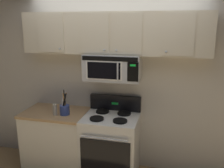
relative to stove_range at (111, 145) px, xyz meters
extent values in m
cube|color=silver|center=(0.00, 0.37, 0.88)|extent=(5.20, 0.10, 2.70)
cube|color=white|center=(0.00, 0.00, -0.02)|extent=(0.76, 0.64, 0.90)
cube|color=black|center=(0.00, -0.33, -0.03)|extent=(0.67, 0.01, 0.52)
cylinder|color=#B7BABF|center=(0.00, -0.36, 0.27)|extent=(0.61, 0.03, 0.03)
cube|color=black|center=(0.00, 0.28, 0.54)|extent=(0.76, 0.07, 0.22)
cube|color=#19D83F|center=(0.00, 0.24, 0.54)|extent=(0.10, 0.00, 0.04)
cylinder|color=black|center=(-0.16, -0.14, 0.44)|extent=(0.19, 0.19, 0.02)
cylinder|color=black|center=(0.16, -0.14, 0.44)|extent=(0.19, 0.19, 0.02)
cylinder|color=black|center=(-0.16, 0.14, 0.44)|extent=(0.19, 0.19, 0.02)
cylinder|color=black|center=(0.16, 0.14, 0.44)|extent=(0.19, 0.19, 0.02)
cube|color=#B7BABF|center=(0.00, 0.12, 1.11)|extent=(0.76, 0.39, 0.35)
cube|color=black|center=(0.00, -0.08, 1.25)|extent=(0.73, 0.01, 0.06)
cube|color=white|center=(-0.07, -0.08, 1.09)|extent=(0.49, 0.01, 0.25)
cube|color=black|center=(-0.08, -0.08, 1.09)|extent=(0.44, 0.01, 0.22)
cube|color=black|center=(0.30, -0.08, 1.09)|extent=(0.14, 0.01, 0.25)
cube|color=#19D83F|center=(0.30, -0.08, 1.18)|extent=(0.07, 0.00, 0.03)
cylinder|color=#B7BABF|center=(0.11, -0.10, 1.09)|extent=(0.02, 0.02, 0.23)
cube|color=beige|center=(0.00, 0.15, 1.56)|extent=(2.50, 0.33, 0.55)
cube|color=beige|center=(-0.83, -0.02, 1.56)|extent=(0.38, 0.01, 0.51)
sphere|color=#B7BABF|center=(-0.70, -0.03, 1.35)|extent=(0.03, 0.03, 0.03)
cube|color=beige|center=(-0.21, -0.02, 1.56)|extent=(0.38, 0.01, 0.51)
sphere|color=#B7BABF|center=(-0.08, -0.03, 1.35)|extent=(0.03, 0.03, 0.03)
cube|color=beige|center=(0.21, -0.02, 1.56)|extent=(0.38, 0.01, 0.51)
sphere|color=#B7BABF|center=(0.08, -0.03, 1.35)|extent=(0.03, 0.03, 0.03)
cube|color=beige|center=(0.83, -0.02, 1.56)|extent=(0.38, 0.01, 0.51)
sphere|color=#B7BABF|center=(0.70, -0.03, 1.35)|extent=(0.03, 0.03, 0.03)
cube|color=white|center=(-0.84, 0.01, -0.04)|extent=(0.90, 0.62, 0.86)
cube|color=tan|center=(-0.84, 0.01, 0.41)|extent=(0.93, 0.65, 0.03)
cylinder|color=#384C9E|center=(-0.65, -0.08, 0.50)|extent=(0.14, 0.14, 0.14)
cylinder|color=silver|center=(-0.68, -0.08, 0.63)|extent=(0.03, 0.07, 0.24)
cylinder|color=black|center=(-0.65, -0.10, 0.62)|extent=(0.06, 0.07, 0.24)
cylinder|color=#BCBCC1|center=(-0.65, -0.07, 0.64)|extent=(0.06, 0.05, 0.28)
cylinder|color=olive|center=(-0.65, -0.08, 0.63)|extent=(0.08, 0.06, 0.25)
cylinder|color=black|center=(-0.65, -0.07, 0.65)|extent=(0.05, 0.04, 0.28)
cylinder|color=#A87A47|center=(-0.65, -0.08, 0.63)|extent=(0.05, 0.02, 0.24)
cylinder|color=white|center=(-0.76, 0.17, 0.48)|extent=(0.04, 0.04, 0.09)
cylinder|color=#B7BABF|center=(-0.76, 0.17, 0.53)|extent=(0.04, 0.04, 0.02)
cylinder|color=#B7B2A8|center=(-0.78, -0.12, 0.51)|extent=(0.06, 0.06, 0.16)
camera|label=1|loc=(0.76, -3.04, 1.69)|focal=38.83mm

